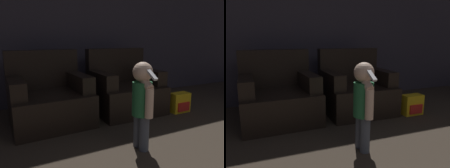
{
  "view_description": "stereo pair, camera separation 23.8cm",
  "coord_description": "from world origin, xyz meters",
  "views": [
    {
      "loc": [
        -1.4,
        1.04,
        1.01
      ],
      "look_at": [
        -0.35,
        3.12,
        0.53
      ],
      "focal_mm": 35.0,
      "sensor_mm": 36.0,
      "label": 1
    },
    {
      "loc": [
        -1.18,
        0.94,
        1.01
      ],
      "look_at": [
        -0.35,
        3.12,
        0.53
      ],
      "focal_mm": 35.0,
      "sensor_mm": 36.0,
      "label": 2
    }
  ],
  "objects": [
    {
      "name": "toy_backpack",
      "position": [
        0.78,
        3.25,
        0.14
      ],
      "size": [
        0.28,
        0.17,
        0.27
      ],
      "color": "yellow",
      "rests_on": "ground_plane"
    },
    {
      "name": "armchair_left",
      "position": [
        -0.93,
        3.68,
        0.3
      ],
      "size": [
        0.93,
        0.87,
        0.88
      ],
      "rotation": [
        0.0,
        0.0,
        0.04
      ],
      "color": "black",
      "rests_on": "ground_plane"
    },
    {
      "name": "wall_back",
      "position": [
        0.0,
        4.5,
        1.3
      ],
      "size": [
        8.4,
        0.05,
        2.6
      ],
      "color": "#3D3842",
      "rests_on": "ground_plane"
    },
    {
      "name": "person_toddler",
      "position": [
        -0.3,
        2.61,
        0.48
      ],
      "size": [
        0.18,
        0.32,
        0.82
      ],
      "rotation": [
        0.0,
        0.0,
        -1.58
      ],
      "color": "#474C56",
      "rests_on": "ground_plane"
    },
    {
      "name": "armchair_right",
      "position": [
        0.13,
        3.68,
        0.3
      ],
      "size": [
        0.91,
        0.85,
        0.88
      ],
      "rotation": [
        0.0,
        0.0,
        -0.01
      ],
      "color": "black",
      "rests_on": "ground_plane"
    }
  ]
}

